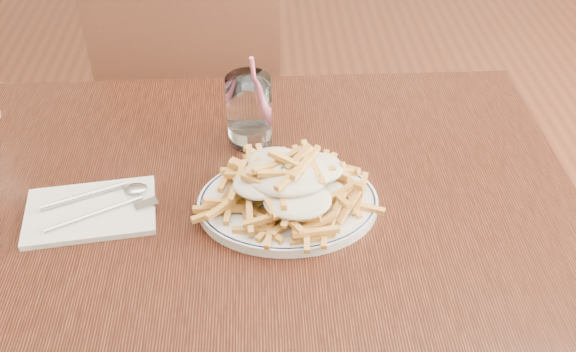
{
  "coord_description": "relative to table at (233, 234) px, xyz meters",
  "views": [
    {
      "loc": [
        0.06,
        -0.81,
        1.49
      ],
      "look_at": [
        0.1,
        -0.02,
        0.82
      ],
      "focal_mm": 40.0,
      "sensor_mm": 36.0,
      "label": 1
    }
  ],
  "objects": [
    {
      "name": "fries_plate",
      "position": [
        0.1,
        -0.02,
        0.09
      ],
      "size": [
        0.35,
        0.32,
        0.02
      ],
      "color": "white",
      "rests_on": "table"
    },
    {
      "name": "table",
      "position": [
        0.0,
        0.0,
        0.0
      ],
      "size": [
        1.2,
        0.8,
        0.75
      ],
      "color": "black",
      "rests_on": "ground"
    },
    {
      "name": "cutlery",
      "position": [
        -0.23,
        -0.01,
        0.09
      ],
      "size": [
        0.2,
        0.15,
        0.01
      ],
      "color": "silver",
      "rests_on": "napkin"
    },
    {
      "name": "chair_far",
      "position": [
        -0.14,
        0.67,
        -0.12
      ],
      "size": [
        0.53,
        0.53,
        0.97
      ],
      "color": "black",
      "rests_on": "ground"
    },
    {
      "name": "water_glass",
      "position": [
        0.04,
        0.17,
        0.14
      ],
      "size": [
        0.08,
        0.08,
        0.18
      ],
      "color": "white",
      "rests_on": "table"
    },
    {
      "name": "loaded_fries",
      "position": [
        0.1,
        -0.02,
        0.14
      ],
      "size": [
        0.3,
        0.26,
        0.08
      ],
      "color": "#C38D3B",
      "rests_on": "fries_plate"
    },
    {
      "name": "napkin",
      "position": [
        -0.23,
        -0.02,
        0.08
      ],
      "size": [
        0.23,
        0.16,
        0.01
      ],
      "primitive_type": "cube",
      "rotation": [
        0.0,
        0.0,
        0.13
      ],
      "color": "silver",
      "rests_on": "table"
    }
  ]
}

